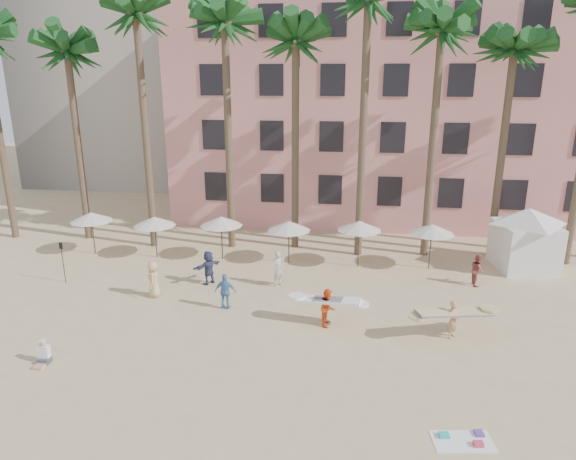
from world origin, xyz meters
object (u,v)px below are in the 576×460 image
(carrier_yellow, at_px, (454,317))
(carrier_white, at_px, (328,306))
(pink_hotel, at_px, (414,109))
(cabana, at_px, (526,233))

(carrier_yellow, distance_m, carrier_white, 5.26)
(carrier_yellow, height_order, carrier_white, carrier_white)
(carrier_yellow, bearing_deg, carrier_white, 174.87)
(pink_hotel, distance_m, carrier_white, 22.74)
(carrier_white, bearing_deg, carrier_yellow, -5.13)
(cabana, bearing_deg, carrier_yellow, -121.17)
(pink_hotel, bearing_deg, cabana, -67.18)
(pink_hotel, height_order, carrier_white, pink_hotel)
(cabana, distance_m, carrier_white, 13.57)
(pink_hotel, distance_m, carrier_yellow, 22.55)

